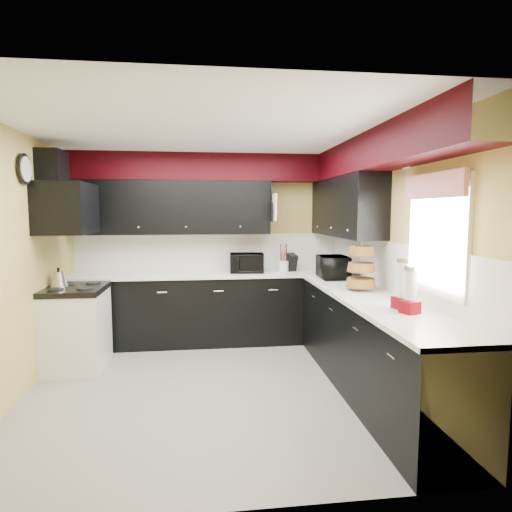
{
  "coord_description": "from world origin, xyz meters",
  "views": [
    {
      "loc": [
        -0.09,
        -4.13,
        1.74
      ],
      "look_at": [
        0.53,
        0.87,
        1.22
      ],
      "focal_mm": 30.0,
      "sensor_mm": 36.0,
      "label": 1
    }
  ],
  "objects": [
    {
      "name": "cooktop",
      "position": [
        -1.5,
        0.75,
        0.89
      ],
      "size": [
        0.62,
        0.77,
        0.06
      ],
      "primitive_type": "cube",
      "color": "black",
      "rests_on": "stove"
    },
    {
      "name": "kettle",
      "position": [
        -1.68,
        0.78,
        1.0
      ],
      "size": [
        0.24,
        0.24,
        0.17
      ],
      "primitive_type": null,
      "rotation": [
        0.0,
        0.0,
        -0.4
      ],
      "color": "#ABABAF",
      "rests_on": "cooktop"
    },
    {
      "name": "dispenser_a",
      "position": [
        1.54,
        -0.97,
        1.11
      ],
      "size": [
        0.16,
        0.16,
        0.34
      ],
      "primitive_type": null,
      "rotation": [
        0.0,
        0.0,
        0.37
      ],
      "color": "#580D12",
      "rests_on": "counter_right"
    },
    {
      "name": "splash_right",
      "position": [
        1.79,
        0.0,
        1.19
      ],
      "size": [
        0.02,
        3.6,
        0.5
      ],
      "primitive_type": "cube",
      "color": "white",
      "rests_on": "counter_right"
    },
    {
      "name": "valance",
      "position": [
        1.73,
        -0.9,
        1.95
      ],
      "size": [
        0.04,
        0.88,
        0.2
      ],
      "primitive_type": "cube",
      "color": "red",
      "rests_on": "wall_right"
    },
    {
      "name": "cab_right",
      "position": [
        1.5,
        -0.3,
        0.45
      ],
      "size": [
        0.6,
        3.0,
        0.9
      ],
      "primitive_type": "cube",
      "color": "black",
      "rests_on": "ground"
    },
    {
      "name": "hood",
      "position": [
        -1.55,
        0.75,
        1.78
      ],
      "size": [
        0.5,
        0.78,
        0.55
      ],
      "primitive_type": "cube",
      "color": "black",
      "rests_on": "wall_left"
    },
    {
      "name": "window",
      "position": [
        1.79,
        -0.9,
        1.55
      ],
      "size": [
        0.03,
        0.86,
        0.96
      ],
      "primitive_type": null,
      "color": "white",
      "rests_on": "wall_right"
    },
    {
      "name": "ground",
      "position": [
        0.0,
        0.0,
        0.0
      ],
      "size": [
        3.6,
        3.6,
        0.0
      ],
      "primitive_type": "plane",
      "color": "gray",
      "rests_on": "ground"
    },
    {
      "name": "pan_top",
      "position": [
        0.82,
        1.55,
        2.0
      ],
      "size": [
        0.03,
        0.22,
        0.4
      ],
      "primitive_type": null,
      "color": "black",
      "rests_on": "upper_back"
    },
    {
      "name": "clock",
      "position": [
        -1.77,
        0.25,
        2.15
      ],
      "size": [
        0.03,
        0.3,
        0.3
      ],
      "primitive_type": null,
      "color": "black",
      "rests_on": "wall_left"
    },
    {
      "name": "toaster_oven",
      "position": [
        0.49,
        1.49,
        1.07
      ],
      "size": [
        0.47,
        0.4,
        0.26
      ],
      "primitive_type": "imported",
      "rotation": [
        0.0,
        0.0,
        -0.09
      ],
      "color": "black",
      "rests_on": "counter_back"
    },
    {
      "name": "microwave",
      "position": [
        1.48,
        0.86,
        1.08
      ],
      "size": [
        0.35,
        0.5,
        0.27
      ],
      "primitive_type": "imported",
      "rotation": [
        0.0,
        0.0,
        1.53
      ],
      "color": "black",
      "rests_on": "counter_right"
    },
    {
      "name": "cab_back",
      "position": [
        0.0,
        1.5,
        0.45
      ],
      "size": [
        3.6,
        0.6,
        0.9
      ],
      "primitive_type": "cube",
      "color": "black",
      "rests_on": "ground"
    },
    {
      "name": "deco_plate",
      "position": [
        1.77,
        -0.35,
        2.25
      ],
      "size": [
        0.03,
        0.24,
        0.24
      ],
      "primitive_type": null,
      "color": "white",
      "rests_on": "wall_right"
    },
    {
      "name": "soffit_back",
      "position": [
        0.0,
        1.62,
        2.33
      ],
      "size": [
        3.6,
        0.36,
        0.35
      ],
      "primitive_type": "cube",
      "color": "black",
      "rests_on": "wall_back"
    },
    {
      "name": "splash_back",
      "position": [
        0.0,
        1.79,
        1.19
      ],
      "size": [
        3.6,
        0.02,
        0.5
      ],
      "primitive_type": "cube",
      "color": "white",
      "rests_on": "counter_back"
    },
    {
      "name": "counter_right",
      "position": [
        1.5,
        -0.3,
        0.92
      ],
      "size": [
        0.64,
        3.02,
        0.04
      ],
      "primitive_type": "cube",
      "color": "white",
      "rests_on": "cab_right"
    },
    {
      "name": "cut_board",
      "position": [
        0.83,
        1.3,
        1.8
      ],
      "size": [
        0.03,
        0.26,
        0.35
      ],
      "primitive_type": "cube",
      "color": "white",
      "rests_on": "upper_back"
    },
    {
      "name": "upper_right",
      "position": [
        1.62,
        0.9,
        1.8
      ],
      "size": [
        0.35,
        1.8,
        0.7
      ],
      "primitive_type": "cube",
      "color": "black",
      "rests_on": "wall_right"
    },
    {
      "name": "pan_mid",
      "position": [
        0.82,
        1.42,
        1.75
      ],
      "size": [
        0.03,
        0.28,
        0.46
      ],
      "primitive_type": null,
      "color": "black",
      "rests_on": "upper_back"
    },
    {
      "name": "ceiling",
      "position": [
        0.0,
        0.0,
        2.5
      ],
      "size": [
        3.6,
        3.6,
        0.06
      ],
      "primitive_type": "cube",
      "color": "white",
      "rests_on": "wall_back"
    },
    {
      "name": "hood_duct",
      "position": [
        -1.68,
        0.75,
        2.2
      ],
      "size": [
        0.24,
        0.4,
        0.4
      ],
      "primitive_type": "cube",
      "color": "black",
      "rests_on": "wall_left"
    },
    {
      "name": "wall_right",
      "position": [
        1.8,
        0.0,
        1.25
      ],
      "size": [
        0.06,
        3.6,
        2.5
      ],
      "primitive_type": "cube",
      "color": "#E0C666",
      "rests_on": "ground"
    },
    {
      "name": "upper_back",
      "position": [
        -0.5,
        1.62,
        1.8
      ],
      "size": [
        2.6,
        0.35,
        0.7
      ],
      "primitive_type": "cube",
      "color": "black",
      "rests_on": "wall_back"
    },
    {
      "name": "dispenser_b",
      "position": [
        1.56,
        -0.81,
        1.14
      ],
      "size": [
        0.18,
        0.18,
        0.4
      ],
      "primitive_type": null,
      "rotation": [
        0.0,
        0.0,
        0.29
      ],
      "color": "#57010E",
      "rests_on": "counter_right"
    },
    {
      "name": "counter_back",
      "position": [
        0.0,
        1.5,
        0.92
      ],
      "size": [
        3.62,
        0.64,
        0.04
      ],
      "primitive_type": "cube",
      "color": "white",
      "rests_on": "cab_back"
    },
    {
      "name": "wall_left",
      "position": [
        -1.8,
        0.0,
        1.25
      ],
      "size": [
        0.06,
        3.6,
        2.5
      ],
      "primitive_type": "cube",
      "color": "#E0C666",
      "rests_on": "ground"
    },
    {
      "name": "pan_low",
      "position": [
        0.82,
        1.68,
        1.72
      ],
      "size": [
        0.03,
        0.24,
        0.42
      ],
      "primitive_type": null,
      "color": "black",
      "rests_on": "upper_back"
    },
    {
      "name": "utensil_crock",
      "position": [
        0.99,
        1.51,
        1.01
      ],
      "size": [
        0.14,
        0.14,
        0.14
      ],
      "primitive_type": "cylinder",
      "rotation": [
        0.0,
        0.0,
        0.01
      ],
      "color": "silver",
      "rests_on": "counter_back"
    },
    {
      "name": "stove",
      "position": [
        -1.5,
        0.75,
        0.43
      ],
      "size": [
        0.6,
        0.75,
        0.86
      ],
      "primitive_type": "cube",
      "color": "white",
      "rests_on": "ground"
    },
    {
      "name": "soffit_right",
      "position": [
        1.62,
        -0.18,
        2.33
      ],
      "size": [
        0.36,
        3.24,
        0.35
      ],
      "primitive_type": "cube",
      "color": "black",
      "rests_on": "wall_right"
    },
    {
      "name": "knife_block",
      "position": [
        1.1,
        1.54,
        1.06
      ],
      "size": [
        0.15,
        0.17,
        0.24
      ],
      "primitive_type": "cube",
      "rotation": [
        0.0,
        0.0,
        0.29
      ],
      "color": "black",
      "rests_on": "counter_back"
    },
    {
      "name": "wall_back",
      "position": [
        0.0,
        1.8,
        1.25
      ],
      "size": [
        3.6,
        0.06,
        2.5
      ],
      "primitive_type": "cube",
      "color": "#E0C666",
      "rests_on": "ground"
    },
    {
      "name": "baskets",
      "position": [
        1.52,
        0.05,
        1.18
      ],
      "size": [
        0.27,
        0.27,
        0.5
      ],
      "primitive_type": null,
      "color": "brown",
      "rests_on": "upper_right"
    }
  ]
}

